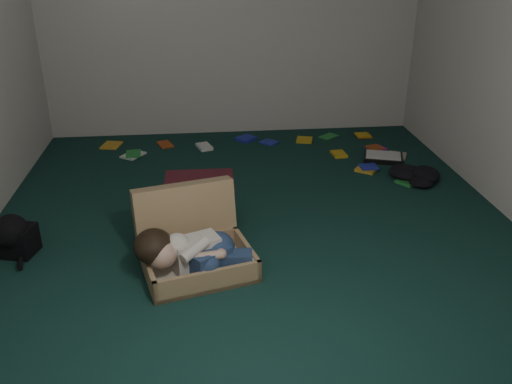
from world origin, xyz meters
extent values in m
plane|color=#11302A|center=(0.00, 0.00, 0.00)|extent=(4.50, 4.50, 0.00)
plane|color=silver|center=(0.00, 2.25, 1.30)|extent=(4.50, 0.00, 4.50)
plane|color=silver|center=(0.00, -2.25, 1.30)|extent=(4.50, 0.00, 4.50)
cube|color=#A5855B|center=(-0.42, -0.62, 0.08)|extent=(0.79, 0.65, 0.16)
cube|color=beige|center=(-0.42, -0.62, 0.04)|extent=(0.72, 0.58, 0.02)
cube|color=#A5855B|center=(-0.50, -0.31, 0.25)|extent=(0.72, 0.38, 0.51)
cube|color=silver|center=(-0.44, -0.64, 0.17)|extent=(0.34, 0.27, 0.22)
sphere|color=tan|center=(-0.65, -0.73, 0.23)|extent=(0.19, 0.19, 0.19)
ellipsoid|color=black|center=(-0.70, -0.69, 0.26)|extent=(0.25, 0.26, 0.21)
ellipsoid|color=navy|center=(-0.30, -0.60, 0.17)|extent=(0.23, 0.26, 0.21)
cube|color=navy|center=(-0.35, -0.72, 0.16)|extent=(0.28, 0.26, 0.14)
cube|color=navy|center=(-0.20, -0.69, 0.13)|extent=(0.24, 0.13, 0.11)
sphere|color=white|center=(-0.12, -0.64, 0.11)|extent=(0.11, 0.11, 0.11)
sphere|color=white|center=(-0.10, -0.71, 0.10)|extent=(0.10, 0.10, 0.10)
cylinder|color=tan|center=(-0.36, -0.75, 0.21)|extent=(0.19, 0.10, 0.07)
cube|color=#410D16|center=(-0.40, 0.10, 0.17)|extent=(0.50, 0.40, 0.33)
cube|color=#410D16|center=(-0.40, 0.10, 0.34)|extent=(0.53, 0.42, 0.02)
cube|color=black|center=(1.42, 1.22, 0.02)|extent=(0.44, 0.38, 0.05)
cube|color=white|center=(1.42, 1.22, 0.05)|extent=(0.40, 0.34, 0.01)
cube|color=gold|center=(-1.32, 1.91, 0.01)|extent=(0.19, 0.14, 0.02)
cube|color=#B44718|center=(-0.76, 1.88, 0.01)|extent=(0.23, 0.22, 0.02)
cube|color=white|center=(-0.34, 1.74, 0.01)|extent=(0.19, 0.22, 0.02)
cube|color=#1F2CA9|center=(0.35, 1.83, 0.01)|extent=(0.20, 0.22, 0.02)
cube|color=gold|center=(0.74, 1.85, 0.01)|extent=(0.23, 0.22, 0.02)
cube|color=#268E37|center=(1.04, 1.95, 0.01)|extent=(0.20, 0.16, 0.02)
cube|color=#A1288F|center=(1.44, 1.49, 0.01)|extent=(0.23, 0.23, 0.02)
cube|color=beige|center=(1.59, 1.29, 0.01)|extent=(0.17, 0.21, 0.02)
cube|color=gold|center=(1.17, 0.96, 0.01)|extent=(0.21, 0.23, 0.02)
cube|color=#B44718|center=(1.43, 1.93, 0.01)|extent=(0.23, 0.21, 0.02)
cube|color=white|center=(-1.06, 1.59, 0.01)|extent=(0.21, 0.17, 0.02)
cube|color=#1F2CA9|center=(0.12, 1.95, 0.01)|extent=(0.23, 0.23, 0.02)
cube|color=gold|center=(1.01, 1.39, 0.01)|extent=(0.16, 0.20, 0.02)
cube|color=#268E37|center=(1.47, 0.65, 0.01)|extent=(0.22, 0.23, 0.02)
camera|label=1|loc=(-0.37, -3.63, 1.98)|focal=38.00mm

